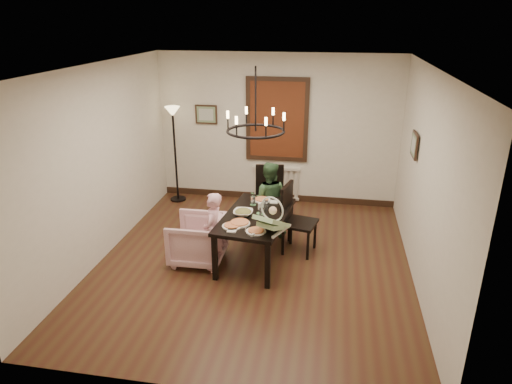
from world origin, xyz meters
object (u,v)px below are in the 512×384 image
(elderly_woman, at_px, (213,237))
(drinking_glass, at_px, (262,213))
(floor_lamp, at_px, (175,156))
(dining_table, at_px, (256,220))
(seated_man, at_px, (269,205))
(chair_far, at_px, (269,199))
(chair_right, at_px, (300,219))
(armchair, at_px, (197,240))
(baby_bouncer, at_px, (271,220))

(elderly_woman, distance_m, drinking_glass, 0.77)
(floor_lamp, bearing_deg, dining_table, -46.76)
(seated_man, bearing_deg, chair_far, -87.59)
(chair_right, height_order, armchair, chair_right)
(chair_right, relative_size, armchair, 1.42)
(baby_bouncer, bearing_deg, chair_far, 123.14)
(dining_table, xyz_separation_m, elderly_woman, (-0.55, -0.34, -0.16))
(dining_table, bearing_deg, elderly_woman, -141.73)
(armchair, relative_size, drinking_glass, 5.29)
(elderly_woman, height_order, drinking_glass, elderly_woman)
(chair_right, bearing_deg, chair_far, 49.96)
(chair_far, distance_m, armchair, 1.57)
(baby_bouncer, height_order, drinking_glass, baby_bouncer)
(chair_right, bearing_deg, seated_man, 59.05)
(dining_table, distance_m, chair_right, 0.71)
(dining_table, height_order, chair_right, chair_right)
(baby_bouncer, bearing_deg, floor_lamp, 155.17)
(dining_table, distance_m, drinking_glass, 0.21)
(chair_right, bearing_deg, drinking_glass, 141.60)
(chair_right, distance_m, elderly_woman, 1.35)
(elderly_woman, xyz_separation_m, seated_man, (0.61, 1.20, 0.04))
(chair_right, distance_m, baby_bouncer, 0.95)
(armchair, height_order, drinking_glass, drinking_glass)
(baby_bouncer, relative_size, floor_lamp, 0.28)
(seated_man, distance_m, baby_bouncer, 1.42)
(chair_right, xyz_separation_m, armchair, (-1.45, -0.54, -0.19))
(seated_man, bearing_deg, elderly_woman, 60.98)
(chair_far, bearing_deg, seated_man, -93.78)
(armchair, height_order, elderly_woman, elderly_woman)
(seated_man, xyz_separation_m, baby_bouncer, (0.24, -1.35, 0.37))
(elderly_woman, bearing_deg, floor_lamp, -148.04)
(armchair, distance_m, drinking_glass, 1.04)
(armchair, xyz_separation_m, floor_lamp, (-1.08, 2.24, 0.55))
(floor_lamp, bearing_deg, baby_bouncer, -48.85)
(armchair, relative_size, elderly_woman, 0.81)
(baby_bouncer, xyz_separation_m, drinking_glass, (-0.20, 0.41, -0.09))
(elderly_woman, xyz_separation_m, floor_lamp, (-1.36, 2.37, 0.43))
(dining_table, bearing_deg, baby_bouncer, -52.59)
(dining_table, distance_m, floor_lamp, 2.80)
(seated_man, bearing_deg, chair_right, 134.74)
(seated_man, xyz_separation_m, floor_lamp, (-1.97, 1.17, 0.38))
(dining_table, bearing_deg, chair_far, 93.86)
(chair_far, bearing_deg, drinking_glass, -95.30)
(elderly_woman, relative_size, drinking_glass, 6.57)
(baby_bouncer, distance_m, drinking_glass, 0.46)
(elderly_woman, bearing_deg, armchair, -113.17)
(chair_far, relative_size, seated_man, 1.04)
(seated_man, bearing_deg, drinking_glass, 90.54)
(chair_right, bearing_deg, elderly_woman, 132.48)
(elderly_woman, bearing_deg, dining_table, 124.09)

